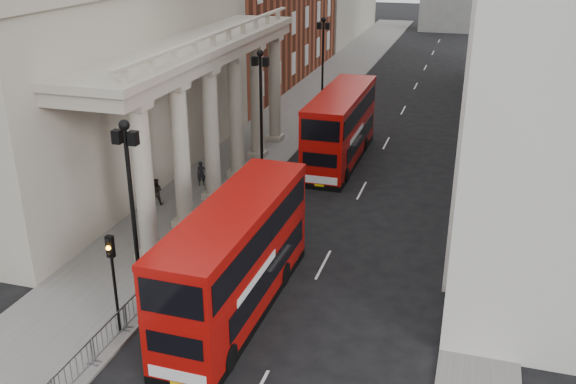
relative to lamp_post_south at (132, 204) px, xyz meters
The scene contains 15 objects.
ground 6.36m from the lamp_post_south, 81.47° to the right, with size 260.00×260.00×0.00m, color black.
sidewalk_west 26.56m from the lamp_post_south, 95.27° to the left, with size 6.00×140.00×0.12m, color slate.
sidewalk_east 29.97m from the lamp_post_south, 61.53° to the left, with size 3.00×140.00×0.12m, color slate.
kerb 26.45m from the lamp_post_south, 88.79° to the left, with size 0.20×140.00×0.14m, color slate.
portico_building 17.18m from the lamp_post_south, 125.27° to the left, with size 9.00×28.00×12.00m, color #A69E8B.
lamp_post_south is the anchor object (origin of this frame).
lamp_post_mid 16.00m from the lamp_post_south, 90.00° to the left, with size 1.05×0.44×8.32m.
lamp_post_north 32.00m from the lamp_post_south, 90.00° to the left, with size 1.05×0.44×8.32m.
traffic_light 2.71m from the lamp_post_south, 87.16° to the right, with size 0.28×0.33×4.30m.
crowd_barriers 4.60m from the lamp_post_south, 81.98° to the right, with size 0.50×18.75×1.10m.
bus_near 4.78m from the lamp_post_south, 15.02° to the left, with size 2.93×11.35×4.88m.
bus_far 21.47m from the lamp_post_south, 79.04° to the left, with size 2.84×11.53×4.97m.
pedestrian_a 14.56m from the lamp_post_south, 103.33° to the left, with size 0.57×0.38×1.57m, color black.
pedestrian_b 11.76m from the lamp_post_south, 114.29° to the left, with size 0.78×0.61×1.61m, color black.
pedestrian_c 15.33m from the lamp_post_south, 100.59° to the left, with size 0.92×0.60×1.88m, color black.
Camera 1 is at (12.36, -16.95, 15.26)m, focal length 40.00 mm.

